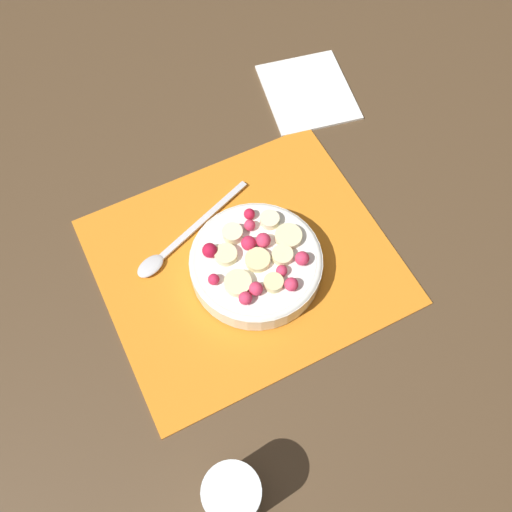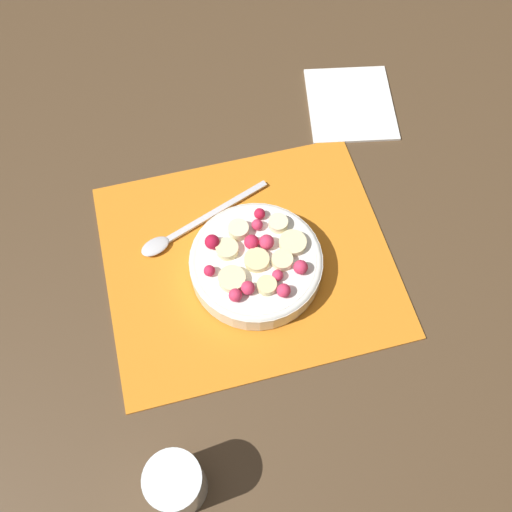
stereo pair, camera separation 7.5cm
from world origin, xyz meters
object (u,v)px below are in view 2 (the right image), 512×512
Objects in this scene: napkin at (351,103)px; fruit_bowl at (256,262)px; spoon at (181,231)px; drinking_glass at (177,484)px.

fruit_bowl is at bearing -131.29° from napkin.
spoon is at bearing -151.11° from napkin.
fruit_bowl reaches higher than spoon.
drinking_glass is at bearing -126.89° from napkin.
drinking_glass is 0.64m from napkin.
fruit_bowl is 0.30m from drinking_glass.
drinking_glass reaches higher than fruit_bowl.
fruit_bowl reaches higher than napkin.
drinking_glass is at bearing 58.11° from spoon.
fruit_bowl is 0.12m from spoon.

